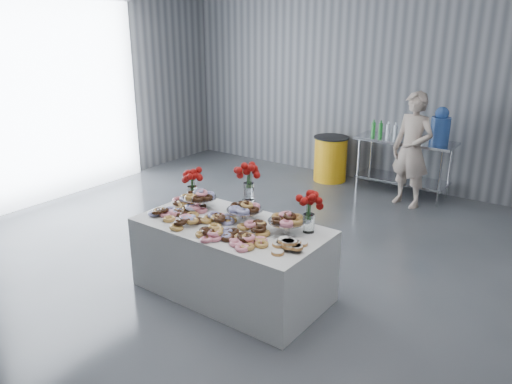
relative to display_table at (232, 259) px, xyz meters
The scene contains 16 objects.
ground 0.41m from the display_table, 125.98° to the right, with size 9.00×9.00×0.00m, color #3C4045.
room_walls 2.30m from the display_table, behind, with size 8.04×9.04×4.02m.
display_table is the anchor object (origin of this frame).
prep_table 3.99m from the display_table, 85.45° to the left, with size 1.50×0.60×0.90m.
donut_mounds 0.42m from the display_table, 90.00° to the right, with size 1.80×0.80×0.09m, color gold, non-canonical shape.
cake_stand_left 0.77m from the display_table, 164.00° to the left, with size 0.36×0.36×0.17m.
cake_stand_mid 0.54m from the display_table, 70.82° to the left, with size 0.36×0.36×0.17m.
cake_stand_right 0.77m from the display_table, 14.51° to the left, with size 0.36×0.36×0.17m.
danish_pile 0.88m from the display_table, 12.06° to the right, with size 0.48×0.48×0.11m, color white, non-canonical shape.
bouquet_left 1.04m from the display_table, 160.82° to the left, with size 0.26×0.26×0.42m.
bouquet_right 1.02m from the display_table, 22.45° to the left, with size 0.26×0.26×0.42m.
bouquet_center 0.83m from the display_table, 97.38° to the left, with size 0.26×0.26×0.57m.
water_jug 4.12m from the display_table, 78.38° to the left, with size 0.28×0.28×0.55m.
drink_bottles 3.92m from the display_table, 90.06° to the left, with size 0.54×0.08×0.27m, color #268C33, non-canonical shape.
person 3.63m from the display_table, 81.00° to the left, with size 0.62×0.41×1.70m, color #CC8C93.
trash_barrel 4.08m from the display_table, 103.62° to the left, with size 0.60×0.60×0.77m.
Camera 1 is at (2.93, -3.40, 2.66)m, focal length 35.00 mm.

